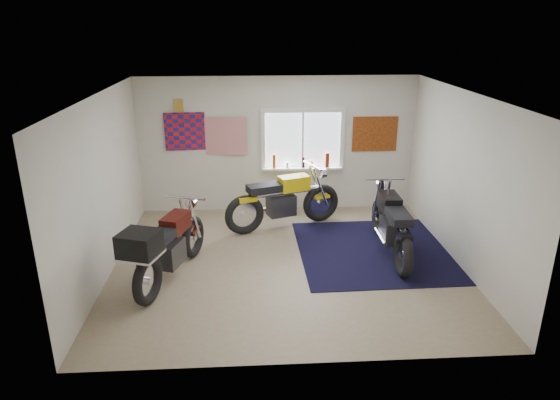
{
  "coord_description": "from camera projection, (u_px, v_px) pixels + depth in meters",
  "views": [
    {
      "loc": [
        -0.54,
        -7.2,
        3.71
      ],
      "look_at": [
        -0.08,
        0.4,
        0.94
      ],
      "focal_mm": 32.0,
      "sensor_mm": 36.0,
      "label": 1
    }
  ],
  "objects": [
    {
      "name": "navy_rug",
      "position": [
        373.0,
        250.0,
        8.48
      ],
      "size": [
        2.55,
        2.65,
        0.01
      ],
      "primitive_type": "cube",
      "rotation": [
        0.0,
        0.0,
        0.02
      ],
      "color": "black",
      "rests_on": "ground"
    },
    {
      "name": "yellow_triumph",
      "position": [
        283.0,
        202.0,
        9.29
      ],
      "size": [
        2.22,
        1.0,
        1.17
      ],
      "rotation": [
        0.0,
        0.0,
        0.35
      ],
      "color": "black",
      "rests_on": "ground"
    },
    {
      "name": "room_shell",
      "position": [
        287.0,
        165.0,
        7.49
      ],
      "size": [
        5.5,
        5.5,
        5.5
      ],
      "color": "white",
      "rests_on": "ground"
    },
    {
      "name": "triumph_poster",
      "position": [
        375.0,
        134.0,
        9.96
      ],
      "size": [
        0.9,
        0.03,
        0.7
      ],
      "primitive_type": "cube",
      "color": "#A54C14",
      "rests_on": "room_shell"
    },
    {
      "name": "maroon_tourer",
      "position": [
        166.0,
        247.0,
        7.26
      ],
      "size": [
        1.06,
        2.18,
        1.12
      ],
      "rotation": [
        0.0,
        0.0,
        1.26
      ],
      "color": "black",
      "rests_on": "ground"
    },
    {
      "name": "ground",
      "position": [
        286.0,
        263.0,
        8.05
      ],
      "size": [
        5.5,
        5.5,
        0.0
      ],
      "primitive_type": "plane",
      "color": "#9E896B",
      "rests_on": "ground"
    },
    {
      "name": "black_chrome_bike",
      "position": [
        391.0,
        226.0,
        8.21
      ],
      "size": [
        0.69,
        2.25,
        1.15
      ],
      "rotation": [
        0.0,
        0.0,
        1.56
      ],
      "color": "black",
      "rests_on": "navy_rug"
    },
    {
      "name": "oil_bottles",
      "position": [
        306.0,
        161.0,
        9.98
      ],
      "size": [
        1.15,
        0.09,
        0.3
      ],
      "color": "#8F4D14",
      "rests_on": "window_assembly"
    },
    {
      "name": "window_assembly",
      "position": [
        303.0,
        144.0,
        9.93
      ],
      "size": [
        1.66,
        0.17,
        1.26
      ],
      "color": "white",
      "rests_on": "room_shell"
    },
    {
      "name": "flag_display",
      "position": [
        178.0,
        106.0,
        9.53
      ],
      "size": [
        1.6,
        0.1,
        1.17
      ],
      "color": "red",
      "rests_on": "room_shell"
    }
  ]
}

